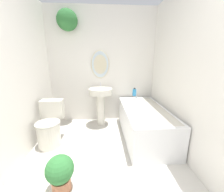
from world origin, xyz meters
name	(u,v)px	position (x,y,z in m)	size (l,w,h in m)	color
wall_back	(98,61)	(-0.10, 2.66, 1.34)	(2.36, 0.39, 2.40)	silver
wall_left	(4,74)	(-1.15, 1.33, 1.20)	(0.06, 2.78, 2.40)	silver
wall_right	(193,73)	(1.15, 1.33, 1.20)	(0.06, 2.78, 2.40)	silver
toilet	(50,127)	(-0.87, 1.75, 0.30)	(0.38, 0.54, 0.70)	beige
pedestal_sink	(101,99)	(-0.04, 2.38, 0.58)	(0.48, 0.48, 0.90)	beige
bathtub	(144,122)	(0.74, 1.87, 0.28)	(0.73, 1.48, 0.62)	silver
shampoo_bottle	(135,92)	(0.67, 2.44, 0.69)	(0.08, 0.08, 0.17)	#2D84C6
potted_plant	(61,172)	(-0.46, 0.85, 0.23)	(0.29, 0.29, 0.41)	#9E6042
bath_mat	(101,138)	(-0.04, 1.83, 0.01)	(0.53, 0.41, 0.02)	silver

